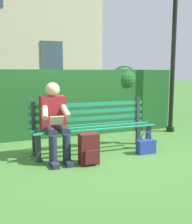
# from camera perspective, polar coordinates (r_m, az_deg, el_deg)

# --- Properties ---
(ground) EXTENTS (60.00, 60.00, 0.00)m
(ground) POSITION_cam_1_polar(r_m,az_deg,el_deg) (4.59, -0.47, -8.34)
(ground) COLOR #3D6B2D
(park_bench) EXTENTS (2.05, 0.50, 0.87)m
(park_bench) POSITION_cam_1_polar(r_m,az_deg,el_deg) (4.56, -0.86, -2.64)
(park_bench) COLOR #2D3338
(park_bench) RESTS_ON ground
(person_seated) EXTENTS (0.44, 0.73, 1.17)m
(person_seated) POSITION_cam_1_polar(r_m,az_deg,el_deg) (4.16, -8.69, -1.47)
(person_seated) COLOR maroon
(person_seated) RESTS_ON ground
(hedge_backdrop) EXTENTS (5.34, 0.72, 1.46)m
(hedge_backdrop) POSITION_cam_1_polar(r_m,az_deg,el_deg) (5.77, -8.72, 2.28)
(hedge_backdrop) COLOR #1E5123
(hedge_backdrop) RESTS_ON ground
(backpack) EXTENTS (0.27, 0.25, 0.45)m
(backpack) POSITION_cam_1_polar(r_m,az_deg,el_deg) (3.94, -1.51, -7.81)
(backpack) COLOR #4C1919
(backpack) RESTS_ON ground
(handbag) EXTENTS (0.31, 0.14, 0.37)m
(handbag) POSITION_cam_1_polar(r_m,az_deg,el_deg) (4.55, 10.46, -7.02)
(handbag) COLOR navy
(handbag) RESTS_ON ground
(lamp_post) EXTENTS (0.29, 0.29, 3.19)m
(lamp_post) POSITION_cam_1_polar(r_m,az_deg,el_deg) (6.24, 16.04, 15.01)
(lamp_post) COLOR black
(lamp_post) RESTS_ON ground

